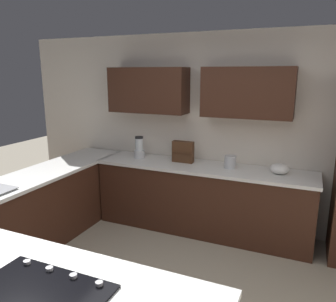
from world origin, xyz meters
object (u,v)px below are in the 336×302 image
object	(u,v)px
mixing_bowl	(280,169)
cooktop	(33,298)
blender	(139,149)
spice_rack	(183,152)
kettle	(230,162)

from	to	relation	value
mixing_bowl	cooktop	bearing A→B (deg)	70.87
mixing_bowl	blender	bearing A→B (deg)	0.00
cooktop	mixing_bowl	xyz separation A→B (m)	(-1.00, -2.88, 0.05)
spice_rack	kettle	size ratio (longest dim) A/B	1.78
cooktop	mixing_bowl	world-z (taller)	mixing_bowl
kettle	mixing_bowl	bearing A→B (deg)	180.00
blender	kettle	xyz separation A→B (m)	(-1.30, 0.00, -0.05)
blender	mixing_bowl	bearing A→B (deg)	180.00
mixing_bowl	spice_rack	size ratio (longest dim) A/B	0.78
mixing_bowl	spice_rack	world-z (taller)	spice_rack
cooktop	mixing_bowl	size ratio (longest dim) A/B	3.39
mixing_bowl	kettle	world-z (taller)	kettle
blender	kettle	distance (m)	1.30
cooktop	spice_rack	world-z (taller)	spice_rack
blender	spice_rack	bearing A→B (deg)	-177.29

